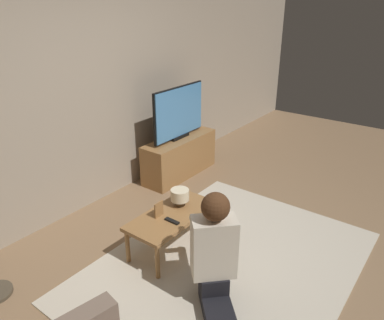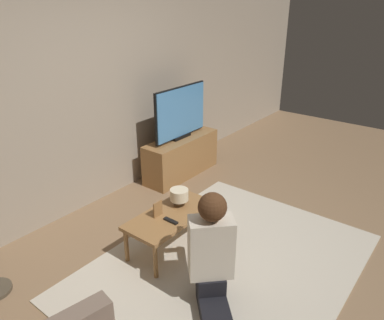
% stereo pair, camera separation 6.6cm
% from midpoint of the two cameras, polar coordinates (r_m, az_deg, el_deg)
% --- Properties ---
extents(ground_plane, '(10.00, 10.00, 0.00)m').
position_cam_midpoint_polar(ground_plane, '(3.58, 5.74, -15.80)').
color(ground_plane, '#896B4C').
extents(wall_back, '(10.00, 0.06, 2.60)m').
position_cam_midpoint_polar(wall_back, '(4.22, -16.41, 9.48)').
color(wall_back, tan).
rests_on(wall_back, ground_plane).
extents(rug, '(2.70, 2.01, 0.02)m').
position_cam_midpoint_polar(rug, '(3.57, 5.75, -15.70)').
color(rug, beige).
rests_on(rug, ground_plane).
extents(tv_stand, '(1.17, 0.37, 0.54)m').
position_cam_midpoint_polar(tv_stand, '(5.09, -1.26, 0.55)').
color(tv_stand, olive).
rests_on(tv_stand, ground_plane).
extents(tv, '(0.95, 0.08, 0.69)m').
position_cam_midpoint_polar(tv, '(4.88, -1.35, 7.24)').
color(tv, black).
rests_on(tv, tv_stand).
extents(coffee_table, '(0.92, 0.44, 0.39)m').
position_cam_midpoint_polar(coffee_table, '(3.59, -2.68, -8.76)').
color(coffee_table, olive).
rests_on(coffee_table, ground_plane).
extents(person_kneeling, '(0.73, 0.73, 0.97)m').
position_cam_midpoint_polar(person_kneeling, '(2.92, 3.63, -13.31)').
color(person_kneeling, black).
rests_on(person_kneeling, rug).
extents(picture_frame, '(0.11, 0.01, 0.15)m').
position_cam_midpoint_polar(picture_frame, '(3.50, -4.68, -7.45)').
color(picture_frame, olive).
rests_on(picture_frame, coffee_table).
extents(table_lamp, '(0.18, 0.18, 0.17)m').
position_cam_midpoint_polar(table_lamp, '(3.65, -1.44, -5.48)').
color(table_lamp, '#4C3823').
rests_on(table_lamp, coffee_table).
extents(remote, '(0.04, 0.15, 0.02)m').
position_cam_midpoint_polar(remote, '(3.45, -2.70, -9.24)').
color(remote, black).
rests_on(remote, coffee_table).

